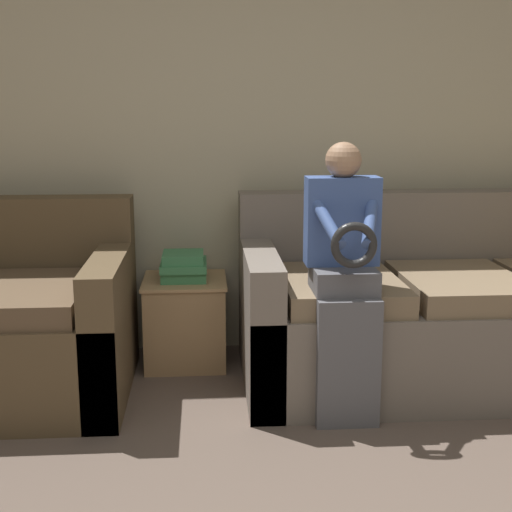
% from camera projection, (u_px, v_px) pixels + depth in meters
% --- Properties ---
extents(wall_back, '(7.06, 0.06, 2.55)m').
position_uv_depth(wall_back, '(268.00, 127.00, 4.00)').
color(wall_back, '#BCB293').
rests_on(wall_back, ground_plane).
extents(couch_main, '(2.12, 0.99, 0.93)m').
position_uv_depth(couch_main, '(448.00, 314.00, 3.68)').
color(couch_main, '#70665B').
rests_on(couch_main, ground_plane).
extents(child_left_seated, '(0.33, 0.37, 1.24)m').
position_uv_depth(child_left_seated, '(345.00, 271.00, 3.15)').
color(child_left_seated, '#56565B').
rests_on(child_left_seated, ground_plane).
extents(side_shelf, '(0.45, 0.46, 0.47)m').
position_uv_depth(side_shelf, '(185.00, 319.00, 3.90)').
color(side_shelf, '#9E7A51').
rests_on(side_shelf, ground_plane).
extents(book_stack, '(0.25, 0.30, 0.15)m').
position_uv_depth(book_stack, '(184.00, 266.00, 3.83)').
color(book_stack, '#3D8451').
rests_on(book_stack, side_shelf).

